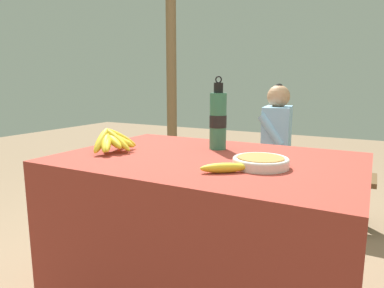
# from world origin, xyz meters

# --- Properties ---
(market_counter) EXTENTS (1.26, 0.86, 0.76)m
(market_counter) POSITION_xyz_m (0.00, 0.00, 0.38)
(market_counter) COLOR maroon
(market_counter) RESTS_ON ground_plane
(banana_bunch_ripe) EXTENTS (0.16, 0.26, 0.12)m
(banana_bunch_ripe) POSITION_xyz_m (-0.43, -0.11, 0.82)
(banana_bunch_ripe) COLOR #4C381E
(banana_bunch_ripe) RESTS_ON market_counter
(serving_bowl) EXTENTS (0.21, 0.21, 0.04)m
(serving_bowl) POSITION_xyz_m (0.26, -0.07, 0.79)
(serving_bowl) COLOR white
(serving_bowl) RESTS_ON market_counter
(water_bottle) EXTENTS (0.08, 0.08, 0.35)m
(water_bottle) POSITION_xyz_m (-0.04, 0.19, 0.91)
(water_bottle) COLOR #337556
(water_bottle) RESTS_ON market_counter
(loose_banana_front) EXTENTS (0.16, 0.13, 0.04)m
(loose_banana_front) POSITION_xyz_m (0.17, -0.21, 0.78)
(loose_banana_front) COLOR yellow
(loose_banana_front) RESTS_ON market_counter
(wooden_bench) EXTENTS (1.32, 0.32, 0.41)m
(wooden_bench) POSITION_xyz_m (0.01, 1.39, 0.34)
(wooden_bench) COLOR brown
(wooden_bench) RESTS_ON ground_plane
(seated_vendor) EXTENTS (0.43, 0.41, 1.07)m
(seated_vendor) POSITION_xyz_m (-0.09, 1.35, 0.61)
(seated_vendor) COLOR #232328
(seated_vendor) RESTS_ON ground_plane
(banana_bunch_green) EXTENTS (0.15, 0.24, 0.11)m
(banana_bunch_green) POSITION_xyz_m (0.41, 1.38, 0.46)
(banana_bunch_green) COLOR #4C381E
(banana_bunch_green) RESTS_ON wooden_bench
(support_post_near) EXTENTS (0.10, 0.10, 2.52)m
(support_post_near) POSITION_xyz_m (-1.26, 1.76, 1.26)
(support_post_near) COLOR brown
(support_post_near) RESTS_ON ground_plane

